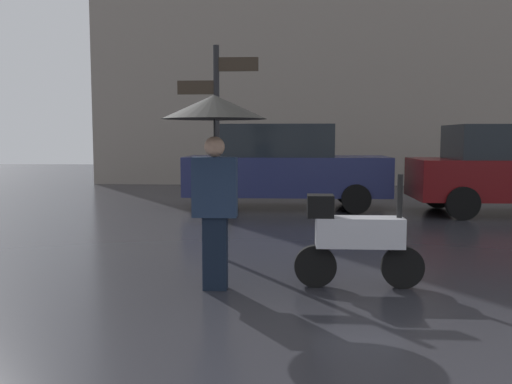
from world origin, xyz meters
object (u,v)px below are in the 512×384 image
Objects in this scene: parked_car_right at (284,166)px; street_signpost at (217,130)px; parked_scooter at (355,237)px; pedestrian_with_umbrella at (214,132)px.

parked_car_right is 1.61× the size of street_signpost.
parked_car_right is at bearing 104.76° from parked_scooter.
parked_car_right reaches higher than parked_scooter.
street_signpost is (-0.84, -5.29, 0.76)m from parked_car_right.
pedestrian_with_umbrella reaches higher than parked_car_right.
pedestrian_with_umbrella is 0.45× the size of parked_car_right.
pedestrian_with_umbrella is 0.73× the size of street_signpost.
street_signpost is at bearing 146.33° from parked_scooter.
parked_car_right is at bearing 80.96° from street_signpost.
pedestrian_with_umbrella is 1.88m from parked_scooter.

